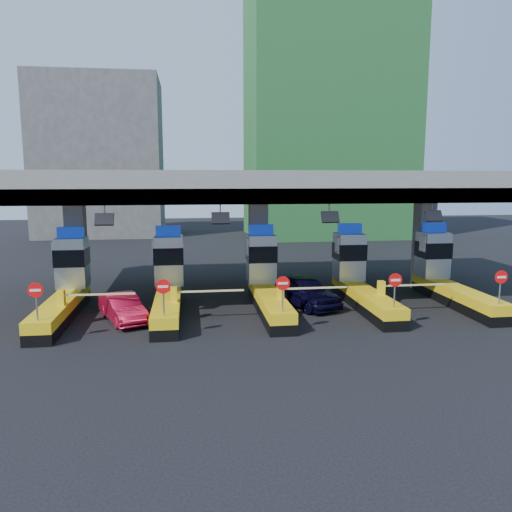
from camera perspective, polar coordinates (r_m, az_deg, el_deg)
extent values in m
plane|color=black|center=(26.13, 1.15, -5.86)|extent=(120.00, 120.00, 0.00)
cube|color=slate|center=(28.25, 0.25, 8.07)|extent=(28.00, 12.00, 1.50)
cube|color=#4C4C49|center=(22.62, 2.25, 6.85)|extent=(28.00, 0.60, 0.70)
cube|color=slate|center=(28.90, -19.80, 0.60)|extent=(1.00, 1.00, 5.50)
cube|color=slate|center=(28.51, 0.25, 1.02)|extent=(1.00, 1.00, 5.50)
cube|color=slate|center=(31.47, 18.60, 1.30)|extent=(1.00, 1.00, 5.50)
cylinder|color=slate|center=(22.61, -16.91, 4.95)|extent=(0.06, 0.06, 0.50)
cube|color=black|center=(22.44, -16.95, 4.02)|extent=(0.80, 0.38, 0.54)
cylinder|color=slate|center=(22.36, -4.11, 5.27)|extent=(0.06, 0.06, 0.50)
cube|color=black|center=(22.19, -4.06, 4.34)|extent=(0.80, 0.38, 0.54)
cylinder|color=slate|center=(23.21, 8.36, 5.33)|extent=(0.06, 0.06, 0.50)
cube|color=black|center=(23.05, 8.48, 4.43)|extent=(0.80, 0.38, 0.54)
cylinder|color=slate|center=(25.05, 19.47, 5.17)|extent=(0.06, 0.06, 0.50)
cube|color=black|center=(24.90, 19.64, 4.34)|extent=(0.80, 0.38, 0.54)
cube|color=black|center=(25.56, -21.36, -6.25)|extent=(1.20, 8.00, 0.50)
cube|color=#E5B70C|center=(25.44, -21.43, -5.16)|extent=(1.20, 8.00, 0.50)
cube|color=#9EA3A8|center=(27.81, -20.26, -0.67)|extent=(1.50, 1.50, 2.60)
cube|color=black|center=(27.74, -20.30, -0.07)|extent=(1.56, 1.56, 0.90)
cube|color=#0C2DBF|center=(27.60, -20.43, 2.56)|extent=(1.30, 0.35, 0.55)
cube|color=white|center=(27.61, -22.09, 0.63)|extent=(0.06, 0.70, 0.90)
cylinder|color=slate|center=(21.85, -23.78, -5.11)|extent=(0.07, 0.07, 1.30)
cylinder|color=red|center=(21.70, -23.90, -3.59)|extent=(0.60, 0.04, 0.60)
cube|color=white|center=(21.67, -23.92, -3.61)|extent=(0.42, 0.02, 0.10)
cube|color=#E5B70C|center=(24.08, -21.37, -4.45)|extent=(0.30, 0.35, 0.70)
cube|color=white|center=(23.72, -17.50, -4.20)|extent=(3.20, 0.08, 0.08)
cube|color=black|center=(24.84, -10.03, -6.19)|extent=(1.20, 8.00, 0.50)
cube|color=#E5B70C|center=(24.71, -10.06, -5.07)|extent=(1.20, 8.00, 0.50)
cube|color=#9EA3A8|center=(27.15, -9.91, -0.47)|extent=(1.50, 1.50, 2.60)
cube|color=black|center=(27.08, -9.93, 0.15)|extent=(1.56, 1.56, 0.90)
cube|color=#0C2DBF|center=(26.94, -10.00, 2.84)|extent=(1.30, 0.35, 0.55)
cube|color=white|center=(26.79, -11.68, 0.87)|extent=(0.06, 0.70, 0.90)
cylinder|color=slate|center=(21.01, -10.52, -5.04)|extent=(0.07, 0.07, 1.30)
cylinder|color=red|center=(20.84, -10.57, -3.46)|extent=(0.60, 0.04, 0.60)
cube|color=white|center=(20.82, -10.57, -3.47)|extent=(0.42, 0.02, 0.10)
cube|color=#E5B70C|center=(23.40, -9.36, -4.33)|extent=(0.30, 0.35, 0.70)
cube|color=white|center=(23.38, -5.31, -4.01)|extent=(3.20, 0.08, 0.08)
cube|color=black|center=(25.12, 1.51, -5.89)|extent=(1.20, 8.00, 0.50)
cube|color=#E5B70C|center=(24.99, 1.51, -4.78)|extent=(1.20, 8.00, 0.50)
cube|color=#9EA3A8|center=(27.40, 0.59, -0.25)|extent=(1.50, 1.50, 2.60)
cube|color=black|center=(27.34, 0.60, 0.36)|extent=(1.56, 1.56, 0.90)
cube|color=#0C2DBF|center=(27.20, 0.60, 3.03)|extent=(1.30, 0.35, 0.55)
cube|color=white|center=(26.90, -1.00, 1.08)|extent=(0.06, 0.70, 0.90)
cylinder|color=slate|center=(21.33, 3.06, -4.68)|extent=(0.07, 0.07, 1.30)
cylinder|color=red|center=(21.17, 3.09, -3.12)|extent=(0.60, 0.04, 0.60)
cube|color=white|center=(21.15, 3.10, -3.14)|extent=(0.42, 0.02, 0.10)
cube|color=#E5B70C|center=(23.76, 2.81, -4.02)|extent=(0.30, 0.35, 0.70)
cube|color=white|center=(24.09, 6.68, -3.65)|extent=(3.20, 0.08, 0.08)
cube|color=black|center=(26.36, 12.35, -5.38)|extent=(1.20, 8.00, 0.50)
cube|color=#E5B70C|center=(26.24, 12.39, -4.32)|extent=(1.20, 8.00, 0.50)
cube|color=#9EA3A8|center=(28.54, 10.58, -0.04)|extent=(1.50, 1.50, 2.60)
cube|color=black|center=(28.48, 10.61, 0.55)|extent=(1.56, 1.56, 0.90)
cube|color=#0C2DBF|center=(28.34, 10.67, 3.12)|extent=(1.30, 0.35, 0.55)
cube|color=white|center=(27.92, 9.25, 1.25)|extent=(0.06, 0.70, 0.90)
cylinder|color=slate|center=(22.78, 15.55, -4.13)|extent=(0.07, 0.07, 1.30)
cylinder|color=red|center=(22.63, 15.64, -2.66)|extent=(0.60, 0.04, 0.60)
cube|color=white|center=(22.61, 15.67, -2.68)|extent=(0.42, 0.02, 0.10)
cube|color=#E5B70C|center=(25.14, 14.11, -3.56)|extent=(0.30, 0.35, 0.70)
cube|color=white|center=(25.77, 17.54, -3.18)|extent=(3.20, 0.08, 0.08)
cube|color=black|center=(28.43, 21.90, -4.78)|extent=(1.20, 8.00, 0.50)
cube|color=#E5B70C|center=(28.32, 21.96, -3.80)|extent=(1.20, 8.00, 0.50)
cube|color=#9EA3A8|center=(30.47, 19.55, 0.16)|extent=(1.50, 1.50, 2.60)
cube|color=black|center=(30.41, 19.59, 0.71)|extent=(1.56, 1.56, 0.90)
cube|color=#0C2DBF|center=(30.29, 19.70, 3.11)|extent=(1.30, 0.35, 0.55)
cube|color=white|center=(29.75, 18.51, 1.37)|extent=(0.06, 0.70, 0.90)
cylinder|color=slate|center=(25.16, 26.10, -3.50)|extent=(0.07, 0.07, 1.30)
cylinder|color=red|center=(25.02, 26.23, -2.17)|extent=(0.60, 0.04, 0.60)
cube|color=white|center=(25.00, 26.26, -2.18)|extent=(0.42, 0.02, 0.10)
cube|color=#E5B70C|center=(27.37, 23.90, -3.06)|extent=(0.30, 0.35, 0.70)
cube|color=white|center=(28.25, 26.77, -2.69)|extent=(3.20, 0.08, 0.08)
cube|color=#1E5926|center=(59.60, 8.18, 15.87)|extent=(18.00, 12.00, 28.00)
cube|color=#4C4C49|center=(61.85, -17.37, 10.66)|extent=(14.00, 10.00, 18.00)
imported|color=black|center=(26.35, 5.57, -3.97)|extent=(3.51, 5.10, 1.61)
imported|color=#A70C28|center=(24.32, -15.00, -5.73)|extent=(2.78, 4.11, 1.28)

